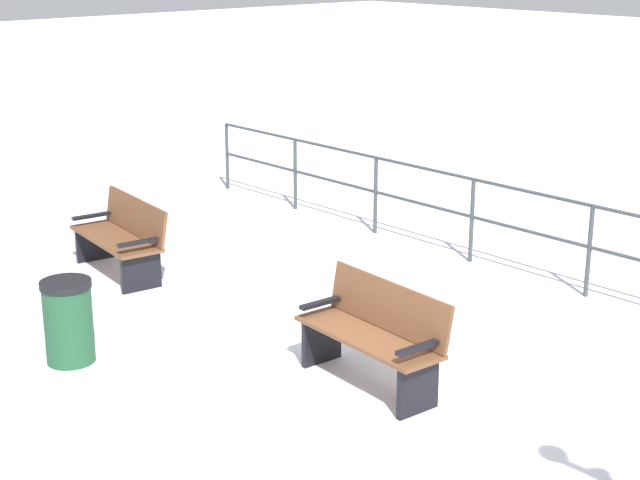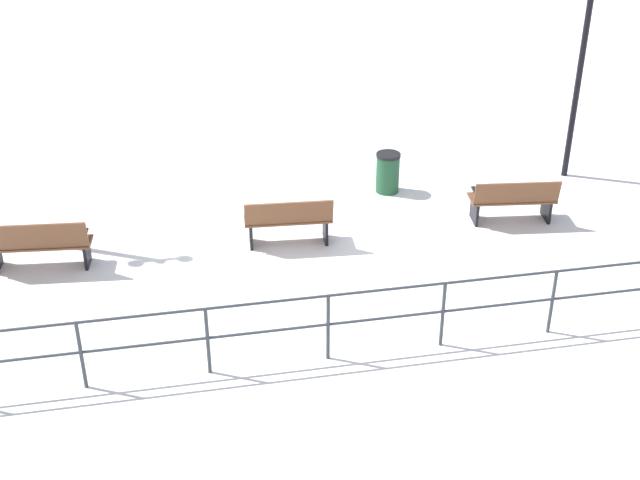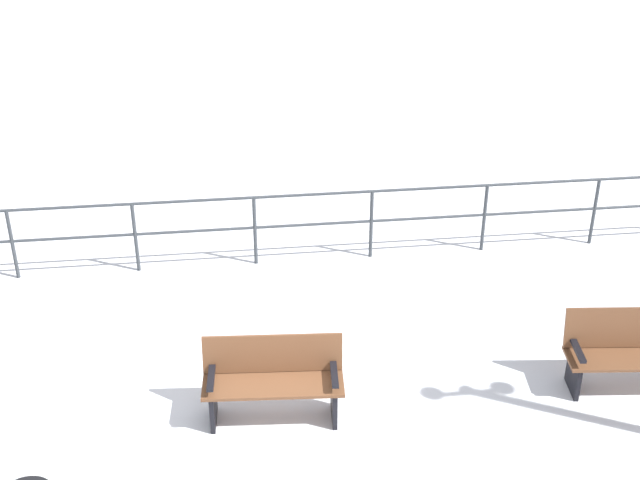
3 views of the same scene
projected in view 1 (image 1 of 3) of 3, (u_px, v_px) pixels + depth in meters
ground_plane at (358, 390)px, 8.38m from camera, size 80.00×80.00×0.00m
bench_nearest at (122, 236)px, 11.18m from camera, size 0.75×1.56×0.87m
bench_second at (374, 334)px, 8.35m from camera, size 0.63×1.51×0.90m
waterfront_railing at (590, 236)px, 10.38m from camera, size 0.05×12.94×1.03m
trash_bin at (68, 321)px, 8.83m from camera, size 0.46×0.46×0.78m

